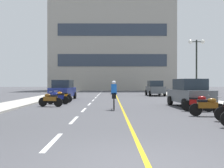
% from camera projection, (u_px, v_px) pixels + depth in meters
% --- Properties ---
extents(ground_plane, '(140.00, 140.00, 0.00)m').
position_uv_depth(ground_plane, '(115.00, 98.00, 25.83)').
color(ground_plane, '#47474C').
extents(curb_left, '(2.40, 72.00, 0.12)m').
position_uv_depth(curb_left, '(50.00, 96.00, 28.78)').
color(curb_left, '#B7B2A8').
rests_on(curb_left, ground).
extents(curb_right, '(2.40, 72.00, 0.12)m').
position_uv_depth(curb_right, '(178.00, 96.00, 28.88)').
color(curb_right, '#B7B2A8').
rests_on(curb_right, ground).
extents(lane_dash_0, '(0.14, 2.20, 0.01)m').
position_uv_depth(lane_dash_0, '(53.00, 142.00, 6.82)').
color(lane_dash_0, silver).
rests_on(lane_dash_0, ground).
extents(lane_dash_1, '(0.14, 2.20, 0.01)m').
position_uv_depth(lane_dash_1, '(74.00, 120.00, 10.82)').
color(lane_dash_1, silver).
rests_on(lane_dash_1, ground).
extents(lane_dash_2, '(0.14, 2.20, 0.01)m').
position_uv_depth(lane_dash_2, '(84.00, 110.00, 14.82)').
color(lane_dash_2, silver).
rests_on(lane_dash_2, ground).
extents(lane_dash_3, '(0.14, 2.20, 0.01)m').
position_uv_depth(lane_dash_3, '(89.00, 104.00, 18.82)').
color(lane_dash_3, silver).
rests_on(lane_dash_3, ground).
extents(lane_dash_4, '(0.14, 2.20, 0.01)m').
position_uv_depth(lane_dash_4, '(93.00, 100.00, 22.82)').
color(lane_dash_4, silver).
rests_on(lane_dash_4, ground).
extents(lane_dash_5, '(0.14, 2.20, 0.01)m').
position_uv_depth(lane_dash_5, '(96.00, 98.00, 26.82)').
color(lane_dash_5, silver).
rests_on(lane_dash_5, ground).
extents(lane_dash_6, '(0.14, 2.20, 0.01)m').
position_uv_depth(lane_dash_6, '(98.00, 96.00, 30.82)').
color(lane_dash_6, silver).
rests_on(lane_dash_6, ground).
extents(lane_dash_7, '(0.14, 2.20, 0.01)m').
position_uv_depth(lane_dash_7, '(99.00, 94.00, 34.82)').
color(lane_dash_7, silver).
rests_on(lane_dash_7, ground).
extents(lane_dash_8, '(0.14, 2.20, 0.01)m').
position_uv_depth(lane_dash_8, '(100.00, 93.00, 38.82)').
color(lane_dash_8, silver).
rests_on(lane_dash_8, ground).
extents(lane_dash_9, '(0.14, 2.20, 0.01)m').
position_uv_depth(lane_dash_9, '(101.00, 92.00, 42.82)').
color(lane_dash_9, silver).
rests_on(lane_dash_9, ground).
extents(lane_dash_10, '(0.14, 2.20, 0.01)m').
position_uv_depth(lane_dash_10, '(102.00, 91.00, 46.82)').
color(lane_dash_10, silver).
rests_on(lane_dash_10, ground).
extents(lane_dash_11, '(0.14, 2.20, 0.01)m').
position_uv_depth(lane_dash_11, '(103.00, 91.00, 50.82)').
color(lane_dash_11, silver).
rests_on(lane_dash_11, ground).
extents(centre_line_yellow, '(0.12, 66.00, 0.01)m').
position_uv_depth(centre_line_yellow, '(117.00, 97.00, 28.83)').
color(centre_line_yellow, gold).
rests_on(centre_line_yellow, ground).
extents(office_building, '(25.26, 7.64, 19.79)m').
position_uv_depth(office_building, '(112.00, 43.00, 53.54)').
color(office_building, '#9E998E').
rests_on(office_building, ground).
extents(street_lamp_mid, '(1.46, 0.36, 5.23)m').
position_uv_depth(street_lamp_mid, '(197.00, 56.00, 22.45)').
color(street_lamp_mid, black).
rests_on(street_lamp_mid, curb_right).
extents(parked_car_near, '(2.18, 4.32, 1.82)m').
position_uv_depth(parked_car_near, '(190.00, 93.00, 16.60)').
color(parked_car_near, black).
rests_on(parked_car_near, ground).
extents(parked_car_mid, '(2.07, 4.27, 1.82)m').
position_uv_depth(parked_car_mid, '(63.00, 90.00, 23.71)').
color(parked_car_mid, black).
rests_on(parked_car_mid, ground).
extents(parked_car_far, '(1.97, 4.22, 1.82)m').
position_uv_depth(parked_car_far, '(155.00, 88.00, 31.07)').
color(parked_car_far, black).
rests_on(parked_car_far, ground).
extents(motorcycle_3, '(1.70, 0.60, 0.92)m').
position_uv_depth(motorcycle_3, '(208.00, 106.00, 12.05)').
color(motorcycle_3, black).
rests_on(motorcycle_3, ground).
extents(motorcycle_4, '(1.67, 0.71, 0.92)m').
position_uv_depth(motorcycle_4, '(198.00, 103.00, 13.98)').
color(motorcycle_4, black).
rests_on(motorcycle_4, ground).
extents(motorcycle_5, '(1.67, 0.68, 0.92)m').
position_uv_depth(motorcycle_5, '(50.00, 99.00, 16.87)').
color(motorcycle_5, black).
rests_on(motorcycle_5, ground).
extents(motorcycle_6, '(1.70, 0.60, 0.92)m').
position_uv_depth(motorcycle_6, '(58.00, 98.00, 18.72)').
color(motorcycle_6, black).
rests_on(motorcycle_6, ground).
extents(motorcycle_7, '(1.67, 0.69, 0.92)m').
position_uv_depth(motorcycle_7, '(62.00, 96.00, 20.46)').
color(motorcycle_7, black).
rests_on(motorcycle_7, ground).
extents(cyclist_rider, '(0.42, 1.77, 1.71)m').
position_uv_depth(cyclist_rider, '(114.00, 94.00, 15.03)').
color(cyclist_rider, black).
rests_on(cyclist_rider, ground).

